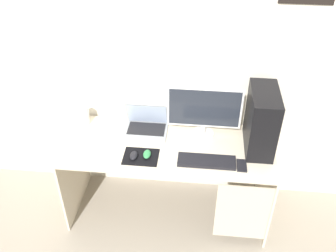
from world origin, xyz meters
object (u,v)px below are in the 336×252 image
at_px(speaker, 84,116).
at_px(pc_tower, 261,120).
at_px(laptop, 146,125).
at_px(mouse_left, 147,154).
at_px(mouse_right, 134,155).
at_px(monitor, 204,111).
at_px(keyboard, 207,161).
at_px(cell_phone, 242,166).

bearing_deg(speaker, pc_tower, -5.95).
relative_size(laptop, mouse_left, 3.53).
relative_size(laptop, mouse_right, 3.53).
bearing_deg(laptop, pc_tower, -7.52).
distance_m(monitor, keyboard, 0.40).
distance_m(keyboard, cell_phone, 0.25).
bearing_deg(monitor, speaker, 177.13).
bearing_deg(keyboard, pc_tower, 31.42).
distance_m(pc_tower, mouse_left, 0.87).
bearing_deg(mouse_left, speaker, 147.90).
relative_size(keyboard, mouse_left, 4.38).
height_order(speaker, keyboard, speaker).
distance_m(keyboard, mouse_right, 0.53).
xyz_separation_m(mouse_left, cell_phone, (0.69, -0.03, -0.02)).
bearing_deg(speaker, mouse_left, -32.10).
bearing_deg(pc_tower, keyboard, -148.58).
xyz_separation_m(keyboard, mouse_right, (-0.53, -0.01, 0.01)).
bearing_deg(mouse_right, pc_tower, 14.56).
xyz_separation_m(monitor, cell_phone, (0.29, -0.34, -0.23)).
height_order(monitor, speaker, monitor).
relative_size(keyboard, cell_phone, 3.23).
distance_m(laptop, speaker, 0.52).
distance_m(mouse_left, cell_phone, 0.69).
xyz_separation_m(laptop, cell_phone, (0.74, -0.36, -0.04)).
distance_m(speaker, keyboard, 1.08).
bearing_deg(keyboard, mouse_left, 177.39).
bearing_deg(mouse_left, laptop, 99.13).
bearing_deg(mouse_right, cell_phone, -0.62).
relative_size(speaker, mouse_left, 1.60).
height_order(keyboard, cell_phone, keyboard).
distance_m(pc_tower, mouse_right, 0.97).
distance_m(laptop, mouse_right, 0.36).
xyz_separation_m(monitor, keyboard, (0.04, -0.33, -0.22)).
bearing_deg(mouse_left, keyboard, -2.61).
height_order(laptop, speaker, laptop).
distance_m(monitor, laptop, 0.49).
bearing_deg(mouse_left, monitor, 37.51).
xyz_separation_m(mouse_right, cell_phone, (0.79, -0.01, -0.02)).
relative_size(mouse_left, mouse_right, 1.00).
bearing_deg(monitor, keyboard, -83.54).
bearing_deg(laptop, mouse_right, -96.84).
bearing_deg(cell_phone, keyboard, 176.94).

